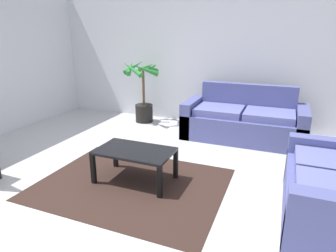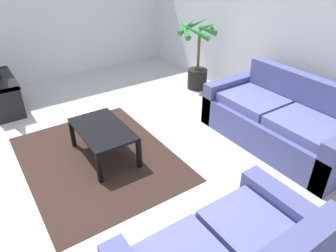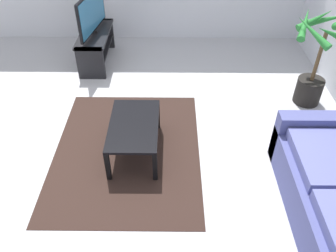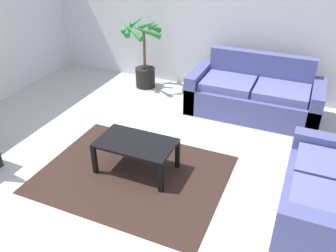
{
  "view_description": "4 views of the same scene",
  "coord_description": "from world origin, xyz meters",
  "px_view_note": "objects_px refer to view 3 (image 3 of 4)",
  "views": [
    {
      "loc": [
        1.68,
        -2.62,
        1.76
      ],
      "look_at": [
        0.29,
        0.82,
        0.56
      ],
      "focal_mm": 31.12,
      "sensor_mm": 36.0,
      "label": 1
    },
    {
      "loc": [
        3.16,
        -0.88,
        2.32
      ],
      "look_at": [
        0.62,
        0.84,
        0.5
      ],
      "focal_mm": 32.86,
      "sensor_mm": 36.0,
      "label": 2
    },
    {
      "loc": [
        3.07,
        0.65,
        2.85
      ],
      "look_at": [
        0.39,
        0.62,
        0.63
      ],
      "focal_mm": 37.05,
      "sensor_mm": 36.0,
      "label": 3
    },
    {
      "loc": [
        1.81,
        -2.78,
        2.67
      ],
      "look_at": [
        0.41,
        0.47,
        0.58
      ],
      "focal_mm": 37.27,
      "sensor_mm": 36.0,
      "label": 4
    }
  ],
  "objects_px": {
    "tv": "(92,12)",
    "coffee_table": "(134,128)",
    "potted_palm": "(315,65)",
    "tv_stand": "(96,43)"
  },
  "relations": [
    {
      "from": "tv",
      "to": "coffee_table",
      "type": "distance_m",
      "value": 2.33
    },
    {
      "from": "tv",
      "to": "potted_palm",
      "type": "height_order",
      "value": "potted_palm"
    },
    {
      "from": "potted_palm",
      "to": "coffee_table",
      "type": "bearing_deg",
      "value": -65.52
    },
    {
      "from": "tv_stand",
      "to": "coffee_table",
      "type": "relative_size",
      "value": 1.19
    },
    {
      "from": "tv",
      "to": "potted_palm",
      "type": "distance_m",
      "value": 3.29
    },
    {
      "from": "tv",
      "to": "coffee_table",
      "type": "xyz_separation_m",
      "value": [
        2.14,
        0.79,
        -0.48
      ]
    },
    {
      "from": "tv_stand",
      "to": "coffee_table",
      "type": "bearing_deg",
      "value": 20.45
    },
    {
      "from": "tv_stand",
      "to": "potted_palm",
      "type": "xyz_separation_m",
      "value": [
        1.09,
        3.09,
        0.23
      ]
    },
    {
      "from": "tv_stand",
      "to": "tv",
      "type": "height_order",
      "value": "tv"
    },
    {
      "from": "tv",
      "to": "potted_palm",
      "type": "relative_size",
      "value": 0.82
    }
  ]
}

